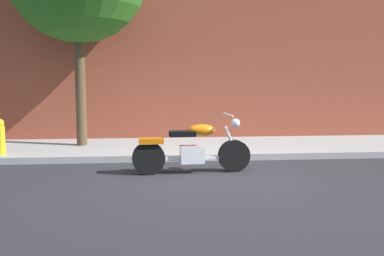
% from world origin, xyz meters
% --- Properties ---
extents(ground_plane, '(60.00, 60.00, 0.00)m').
position_xyz_m(ground_plane, '(0.00, 0.00, 0.00)').
color(ground_plane, '#28282D').
extents(sidewalk, '(21.75, 2.66, 0.14)m').
position_xyz_m(sidewalk, '(0.00, 2.83, 0.07)').
color(sidewalk, '#A0A0A0').
rests_on(sidewalk, ground).
extents(motorcycle, '(2.22, 0.70, 1.10)m').
position_xyz_m(motorcycle, '(-0.35, 0.41, 0.44)').
color(motorcycle, black).
rests_on(motorcycle, ground).
extents(fire_hydrant, '(0.20, 0.20, 0.91)m').
position_xyz_m(fire_hydrant, '(-4.28, 1.90, 0.46)').
color(fire_hydrant, gold).
rests_on(fire_hydrant, ground).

